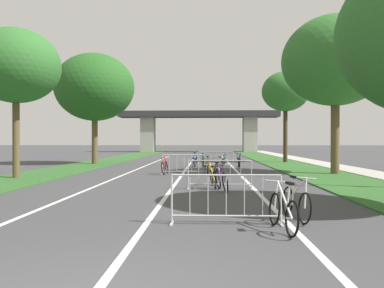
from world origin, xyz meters
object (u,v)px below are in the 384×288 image
bicycle_green_4 (203,162)px  bicycle_orange_5 (207,167)px  tree_left_oak_near (16,66)px  tree_left_pine_near (95,87)px  bicycle_blue_7 (194,162)px  tree_right_cypress_far (285,92)px  crowd_barrier_third (184,165)px  bicycle_red_3 (165,167)px  bicycle_teal_11 (224,161)px  crowd_barrier_nearest (226,200)px  bicycle_silver_2 (218,168)px  bicycle_purple_9 (221,180)px  tree_right_maple_mid (335,61)px  crowd_barrier_second (220,175)px  bicycle_teal_1 (239,161)px  bicycle_white_10 (296,202)px  crowd_barrier_fourth (216,159)px  bicycle_white_0 (283,211)px  bicycle_yellow_6 (213,178)px  bicycle_black_8 (239,162)px

bicycle_green_4 → bicycle_orange_5: bicycle_green_4 is taller
tree_left_oak_near → tree_left_pine_near: bearing=87.5°
tree_left_oak_near → bicycle_green_4: (8.56, 7.76, -4.80)m
bicycle_blue_7 → tree_right_cypress_far: bearing=49.7°
crowd_barrier_third → bicycle_red_3: 1.12m
bicycle_teal_11 → crowd_barrier_nearest: bearing=97.3°
tree_left_pine_near → bicycle_silver_2: tree_left_pine_near is taller
bicycle_teal_11 → bicycle_red_3: bearing=70.8°
bicycle_purple_9 → tree_left_pine_near: bearing=-70.4°
tree_left_oak_near → tree_right_maple_mid: bearing=10.1°
tree_right_cypress_far → bicycle_orange_5: 13.61m
bicycle_orange_5 → bicycle_silver_2: bearing=112.2°
tree_right_maple_mid → tree_right_cypress_far: size_ratio=1.12×
crowd_barrier_third → crowd_barrier_nearest: bearing=-82.4°
tree_left_oak_near → bicycle_purple_9: 11.18m
crowd_barrier_second → bicycle_teal_11: size_ratio=1.44×
bicycle_teal_1 → bicycle_teal_11: (-1.01, 0.02, -0.01)m
bicycle_red_3 → bicycle_green_4: bicycle_green_4 is taller
bicycle_silver_2 → bicycle_teal_11: (0.60, 6.90, -0.02)m
tree_left_oak_near → bicycle_teal_1: (10.93, 8.69, -4.81)m
tree_left_pine_near → tree_right_cypress_far: size_ratio=1.12×
bicycle_silver_2 → bicycle_white_10: 10.70m
bicycle_teal_1 → bicycle_blue_7: bicycle_blue_7 is taller
crowd_barrier_second → bicycle_teal_1: 12.36m
tree_right_cypress_far → crowd_barrier_fourth: size_ratio=3.13×
tree_right_cypress_far → bicycle_white_0: (-4.81, -23.53, -5.28)m
bicycle_red_3 → bicycle_white_10: (4.18, -11.46, 0.01)m
bicycle_yellow_6 → tree_right_cypress_far: bearing=64.5°
tree_left_pine_near → tree_right_maple_mid: (14.94, -8.10, 0.16)m
crowd_barrier_fourth → bicycle_white_0: (0.86, -18.03, -0.14)m
tree_right_cypress_far → bicycle_green_4: bearing=-138.0°
crowd_barrier_fourth → bicycle_blue_7: (-1.44, -0.60, -0.14)m
crowd_barrier_third → bicycle_orange_5: 1.28m
bicycle_orange_5 → bicycle_blue_7: size_ratio=0.97×
crowd_barrier_second → bicycle_purple_9: (0.04, -0.42, -0.14)m
bicycle_blue_7 → bicycle_black_8: size_ratio=1.01×
tree_right_maple_mid → bicycle_teal_11: 9.81m
bicycle_green_4 → bicycle_orange_5: (0.24, -5.01, -0.02)m
bicycle_green_4 → bicycle_purple_9: size_ratio=0.97×
crowd_barrier_second → bicycle_yellow_6: (-0.24, 0.50, -0.16)m
crowd_barrier_third → bicycle_yellow_6: crowd_barrier_third is taller
bicycle_teal_11 → bicycle_yellow_6: bearing=95.2°
bicycle_silver_2 → bicycle_teal_1: bearing=69.2°
crowd_barrier_third → bicycle_green_4: crowd_barrier_third is taller
bicycle_green_4 → bicycle_teal_11: bearing=-140.1°
tree_left_pine_near → bicycle_orange_5: tree_left_pine_near is taller
tree_right_maple_mid → crowd_barrier_fourth: tree_right_maple_mid is taller
crowd_barrier_third → bicycle_purple_9: crowd_barrier_third is taller
bicycle_teal_1 → bicycle_blue_7: size_ratio=1.00×
bicycle_teal_1 → bicycle_yellow_6: size_ratio=0.98×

